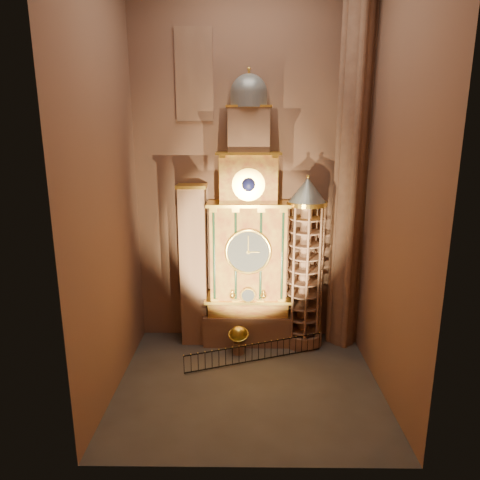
{
  "coord_description": "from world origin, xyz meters",
  "views": [
    {
      "loc": [
        -0.24,
        -20.6,
        13.14
      ],
      "look_at": [
        -0.48,
        3.0,
        7.27
      ],
      "focal_mm": 32.0,
      "sensor_mm": 36.0,
      "label": 1
    }
  ],
  "objects_px": {
    "celestial_globe": "(238,337)",
    "iron_railing": "(255,352)",
    "portrait_tower": "(194,265)",
    "stair_turret": "(305,265)",
    "astronomical_clock": "(248,242)"
  },
  "relations": [
    {
      "from": "celestial_globe",
      "to": "iron_railing",
      "type": "relative_size",
      "value": 0.22
    },
    {
      "from": "astronomical_clock",
      "to": "celestial_globe",
      "type": "bearing_deg",
      "value": -109.06
    },
    {
      "from": "stair_turret",
      "to": "celestial_globe",
      "type": "relative_size",
      "value": 6.03
    },
    {
      "from": "portrait_tower",
      "to": "stair_turret",
      "type": "distance_m",
      "value": 6.91
    },
    {
      "from": "celestial_globe",
      "to": "iron_railing",
      "type": "height_order",
      "value": "celestial_globe"
    },
    {
      "from": "portrait_tower",
      "to": "celestial_globe",
      "type": "distance_m",
      "value": 5.24
    },
    {
      "from": "astronomical_clock",
      "to": "stair_turret",
      "type": "bearing_deg",
      "value": -4.3
    },
    {
      "from": "iron_railing",
      "to": "astronomical_clock",
      "type": "bearing_deg",
      "value": 99.09
    },
    {
      "from": "astronomical_clock",
      "to": "iron_railing",
      "type": "xyz_separation_m",
      "value": [
        0.43,
        -2.68,
        -6.07
      ]
    },
    {
      "from": "stair_turret",
      "to": "iron_railing",
      "type": "xyz_separation_m",
      "value": [
        -3.07,
        -2.42,
        -4.66
      ]
    },
    {
      "from": "portrait_tower",
      "to": "iron_railing",
      "type": "bearing_deg",
      "value": -35.19
    },
    {
      "from": "portrait_tower",
      "to": "iron_railing",
      "type": "height_order",
      "value": "portrait_tower"
    },
    {
      "from": "celestial_globe",
      "to": "iron_railing",
      "type": "bearing_deg",
      "value": -45.02
    },
    {
      "from": "portrait_tower",
      "to": "iron_railing",
      "type": "xyz_separation_m",
      "value": [
        3.83,
        -2.7,
        -4.54
      ]
    },
    {
      "from": "celestial_globe",
      "to": "portrait_tower",
      "type": "bearing_deg",
      "value": 149.05
    }
  ]
}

